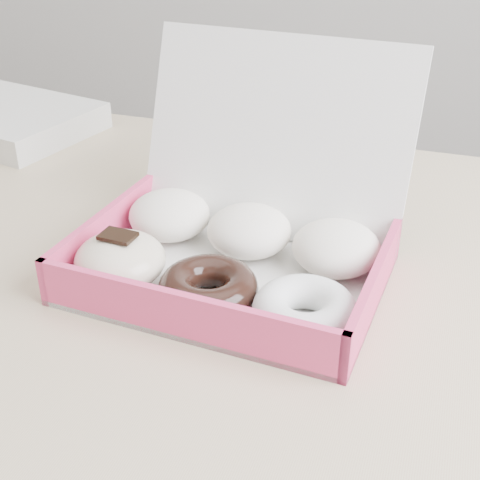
% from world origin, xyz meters
% --- Properties ---
extents(table, '(1.20, 0.80, 0.75)m').
position_xyz_m(table, '(0.00, 0.00, 0.67)').
color(table, tan).
rests_on(table, ground).
extents(donut_box, '(0.35, 0.33, 0.24)m').
position_xyz_m(donut_box, '(0.18, -0.04, 0.79)').
color(donut_box, silver).
rests_on(donut_box, table).
extents(newspapers, '(0.31, 0.27, 0.04)m').
position_xyz_m(newspapers, '(-0.33, 0.26, 0.77)').
color(newspapers, white).
rests_on(newspapers, table).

